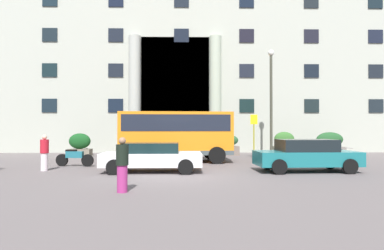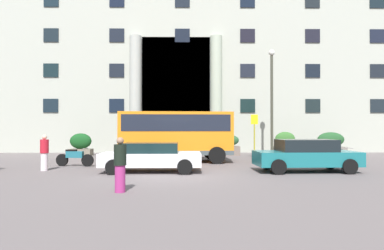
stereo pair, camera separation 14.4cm
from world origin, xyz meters
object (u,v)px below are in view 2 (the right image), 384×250
hedge_planter_far_west (331,144)px  lamppost_plaza_centre (272,94)px  white_taxi_kerbside (306,155)px  motorcycle_near_kerb (339,157)px  hedge_planter_east (285,144)px  bus_stop_sign (254,131)px  pedestrian_woman_dark_dress (120,165)px  hedge_planter_entrance_left (81,145)px  orange_minibus (176,132)px  motorcycle_far_end (74,157)px  hedge_planter_far_east (228,145)px  parked_sedan_far (151,156)px  pedestrian_woman_with_bag (44,153)px

hedge_planter_far_west → lamppost_plaza_centre: 5.74m
white_taxi_kerbside → motorcycle_near_kerb: white_taxi_kerbside is taller
hedge_planter_east → motorcycle_near_kerb: (0.61, -7.32, -0.33)m
hedge_planter_far_west → bus_stop_sign: bearing=-156.3°
bus_stop_sign → motorcycle_near_kerb: bearing=-52.4°
lamppost_plaza_centre → bus_stop_sign: bearing=-138.1°
motorcycle_near_kerb → pedestrian_woman_dark_dress: bearing=-160.2°
white_taxi_kerbside → hedge_planter_entrance_left: bearing=142.2°
motorcycle_near_kerb → white_taxi_kerbside: bearing=-154.2°
orange_minibus → lamppost_plaza_centre: lamppost_plaza_centre is taller
orange_minibus → hedge_planter_entrance_left: 8.23m
white_taxi_kerbside → lamppost_plaza_centre: lamppost_plaza_centre is taller
hedge_planter_east → pedestrian_woman_dark_dress: bearing=-121.9°
hedge_planter_far_west → white_taxi_kerbside: hedge_planter_far_west is taller
motorcycle_far_end → lamppost_plaza_centre: size_ratio=0.27×
white_taxi_kerbside → orange_minibus: bearing=140.6°
hedge_planter_entrance_left → motorcycle_far_end: (1.81, -6.77, -0.29)m
pedestrian_woman_dark_dress → motorcycle_far_end: bearing=73.6°
hedge_planter_entrance_left → motorcycle_near_kerb: 16.40m
pedestrian_woman_dark_dress → lamppost_plaza_centre: lamppost_plaza_centre is taller
hedge_planter_far_east → bus_stop_sign: bearing=-61.9°
hedge_planter_far_west → hedge_planter_far_east: bearing=179.8°
white_taxi_kerbside → pedestrian_woman_dark_dress: bearing=-148.2°
white_taxi_kerbside → hedge_planter_far_east: bearing=102.2°
pedestrian_woman_dark_dress → lamppost_plaza_centre: 14.96m
hedge_planter_entrance_left → parked_sedan_far: (5.86, -8.98, -0.09)m
hedge_planter_far_east → parked_sedan_far: size_ratio=0.39×
white_taxi_kerbside → motorcycle_far_end: size_ratio=2.28×
bus_stop_sign → hedge_planter_far_west: (5.85, 2.56, -0.91)m
bus_stop_sign → parked_sedan_far: 8.73m
motorcycle_near_kerb → parked_sedan_far: bearing=177.2°
hedge_planter_far_east → lamppost_plaza_centre: bearing=-25.5°
pedestrian_woman_with_bag → parked_sedan_far: bearing=44.0°
hedge_planter_east → pedestrian_woman_with_bag: hedge_planter_east is taller
hedge_planter_east → motorcycle_far_end: 14.46m
hedge_planter_entrance_left → hedge_planter_east: (14.30, 0.51, 0.04)m
hedge_planter_entrance_left → motorcycle_near_kerb: size_ratio=0.82×
hedge_planter_far_west → motorcycle_far_end: bearing=-156.1°
orange_minibus → hedge_planter_entrance_left: size_ratio=4.03×
parked_sedan_far → bus_stop_sign: bearing=48.3°
hedge_planter_east → parked_sedan_far: 12.71m
hedge_planter_entrance_left → lamppost_plaza_centre: (12.95, -1.19, 3.41)m
hedge_planter_far_east → motorcycle_near_kerb: (4.74, -6.95, -0.25)m
orange_minibus → lamppost_plaza_centre: size_ratio=0.88×
motorcycle_far_end → hedge_planter_far_west: bearing=31.6°
orange_minibus → bus_stop_sign: orange_minibus is taller
hedge_planter_east → pedestrian_woman_dark_dress: hedge_planter_east is taller
hedge_planter_entrance_left → motorcycle_near_kerb: bearing=-24.5°
hedge_planter_far_east → pedestrian_woman_dark_dress: pedestrian_woman_dark_dress is taller
hedge_planter_far_west → pedestrian_woman_with_bag: 18.45m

